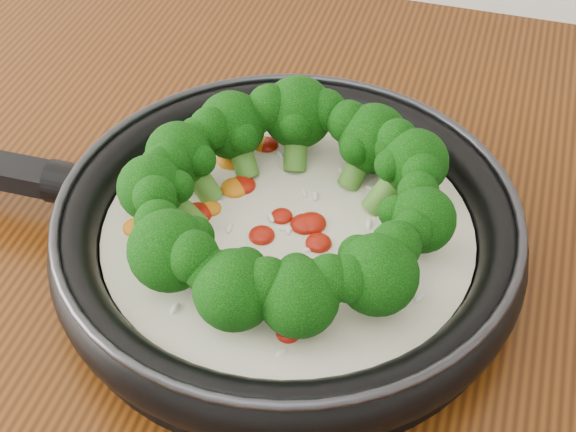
% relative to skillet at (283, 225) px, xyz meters
% --- Properties ---
extents(skillet, '(0.55, 0.36, 0.10)m').
position_rel_skillet_xyz_m(skillet, '(0.00, 0.00, 0.00)').
color(skillet, black).
rests_on(skillet, counter).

